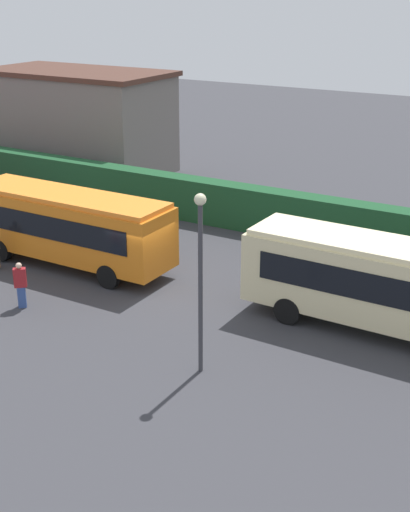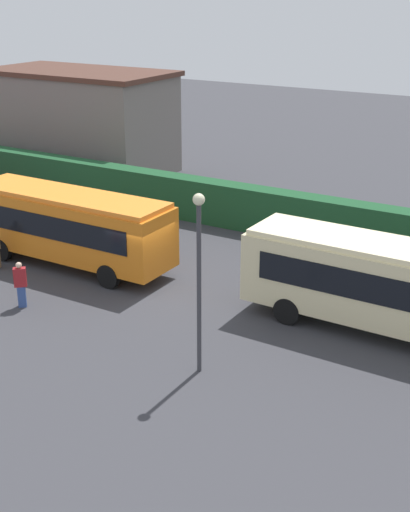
{
  "view_description": "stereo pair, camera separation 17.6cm",
  "coord_description": "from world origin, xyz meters",
  "views": [
    {
      "loc": [
        15.14,
        -21.36,
        11.42
      ],
      "look_at": [
        2.11,
        0.86,
        1.47
      ],
      "focal_mm": 49.63,
      "sensor_mm": 36.0,
      "label": 1
    },
    {
      "loc": [
        15.29,
        -21.27,
        11.42
      ],
      "look_at": [
        2.11,
        0.86,
        1.47
      ],
      "focal_mm": 49.63,
      "sensor_mm": 36.0,
      "label": 2
    }
  ],
  "objects": [
    {
      "name": "hedge_row",
      "position": [
        0.0,
        8.45,
        1.08
      ],
      "size": [
        68.88,
        1.14,
        2.16
      ],
      "primitive_type": "cube",
      "color": "#1B4A28",
      "rests_on": "ground_plane"
    },
    {
      "name": "ground_plane",
      "position": [
        0.0,
        0.0,
        0.0
      ],
      "size": [
        113.76,
        113.76,
        0.0
      ],
      "primitive_type": "plane",
      "color": "#38383D"
    },
    {
      "name": "lamppost",
      "position": [
        5.15,
        -4.6,
        3.6
      ],
      "size": [
        0.36,
        0.36,
        5.8
      ],
      "color": "#38383D",
      "rests_on": "ground_plane"
    },
    {
      "name": "bus_orange",
      "position": [
        -4.29,
        0.28,
        1.85
      ],
      "size": [
        9.67,
        2.62,
        3.22
      ],
      "rotation": [
        0.0,
        0.0,
        3.14
      ],
      "color": "orange",
      "rests_on": "ground_plane"
    },
    {
      "name": "bus_cream",
      "position": [
        9.23,
        0.94,
        1.87
      ],
      "size": [
        10.08,
        2.79,
        3.26
      ],
      "rotation": [
        0.0,
        0.0,
        -0.02
      ],
      "color": "beige",
      "rests_on": "ground_plane"
    },
    {
      "name": "person_right",
      "position": [
        -3.06,
        -3.95,
        0.95
      ],
      "size": [
        0.52,
        0.5,
        1.79
      ],
      "rotation": [
        0.0,
        0.0,
        5.42
      ],
      "color": "#334C8C",
      "rests_on": "ground_plane"
    },
    {
      "name": "depot_building",
      "position": [
        -14.88,
        13.76,
        3.19
      ],
      "size": [
        12.0,
        6.21,
        6.35
      ],
      "color": "slate",
      "rests_on": "ground_plane"
    }
  ]
}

